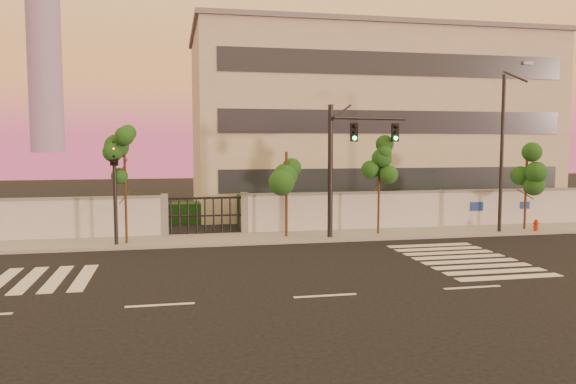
% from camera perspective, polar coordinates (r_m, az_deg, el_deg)
% --- Properties ---
extents(ground, '(120.00, 120.00, 0.00)m').
position_cam_1_polar(ground, '(17.72, 3.79, -10.49)').
color(ground, black).
rests_on(ground, ground).
extents(sidewalk, '(60.00, 3.00, 0.15)m').
position_cam_1_polar(sidewalk, '(27.73, -1.99, -4.66)').
color(sidewalk, gray).
rests_on(sidewalk, ground).
extents(perimeter_wall, '(60.00, 0.36, 2.20)m').
position_cam_1_polar(perimeter_wall, '(29.07, -2.29, -2.23)').
color(perimeter_wall, '#B5B8BD').
rests_on(perimeter_wall, ground).
extents(hedge_row, '(41.00, 4.25, 1.80)m').
position_cam_1_polar(hedge_row, '(31.96, -1.21, -2.02)').
color(hedge_row, black).
rests_on(hedge_row, ground).
extents(institutional_building, '(24.40, 12.40, 12.25)m').
position_cam_1_polar(institutional_building, '(40.79, 7.86, 6.97)').
color(institutional_building, '#B7B39A').
rests_on(institutional_building, ground).
extents(distant_skyscraper, '(16.00, 16.00, 118.00)m').
position_cam_1_polar(distant_skyscraper, '(307.92, -23.60, 15.32)').
color(distant_skyscraper, slate).
rests_on(distant_skyscraper, ground).
extents(road_markings, '(57.00, 7.62, 0.02)m').
position_cam_1_polar(road_markings, '(20.97, -3.18, -8.01)').
color(road_markings, silver).
rests_on(road_markings, ground).
extents(street_tree_c, '(1.45, 1.16, 5.50)m').
position_cam_1_polar(street_tree_c, '(26.50, -16.22, 3.31)').
color(street_tree_c, '#382314').
rests_on(street_tree_c, ground).
extents(street_tree_d, '(1.64, 1.31, 4.30)m').
position_cam_1_polar(street_tree_d, '(27.40, -0.12, 1.75)').
color(street_tree_d, '#382314').
rests_on(street_tree_d, ground).
extents(street_tree_e, '(1.42, 1.13, 4.93)m').
position_cam_1_polar(street_tree_e, '(28.56, 9.27, 2.72)').
color(street_tree_e, '#382314').
rests_on(street_tree_e, ground).
extents(street_tree_f, '(1.58, 1.25, 4.50)m').
position_cam_1_polar(street_tree_f, '(32.32, 23.08, 2.10)').
color(street_tree_f, '#382314').
rests_on(street_tree_f, ground).
extents(traffic_signal_main, '(4.12, 1.03, 6.57)m').
position_cam_1_polar(traffic_signal_main, '(27.46, 6.01, 3.77)').
color(traffic_signal_main, black).
rests_on(traffic_signal_main, ground).
extents(traffic_signal_secondary, '(0.37, 0.35, 4.81)m').
position_cam_1_polar(traffic_signal_secondary, '(26.29, -17.20, 1.12)').
color(traffic_signal_secondary, black).
rests_on(traffic_signal_secondary, ground).
extents(streetlight_east, '(0.51, 2.06, 8.57)m').
position_cam_1_polar(streetlight_east, '(30.67, 21.10, 4.49)').
color(streetlight_east, black).
rests_on(streetlight_east, ground).
extents(fire_hydrant, '(0.29, 0.28, 0.76)m').
position_cam_1_polar(fire_hydrant, '(32.03, 23.87, -3.23)').
color(fire_hydrant, '#B3210B').
rests_on(fire_hydrant, ground).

